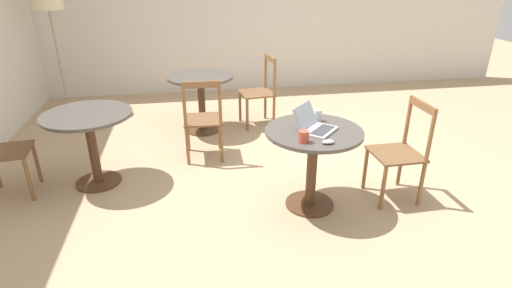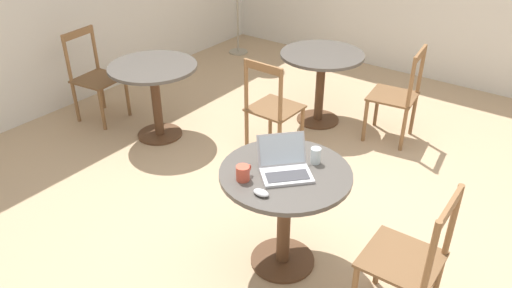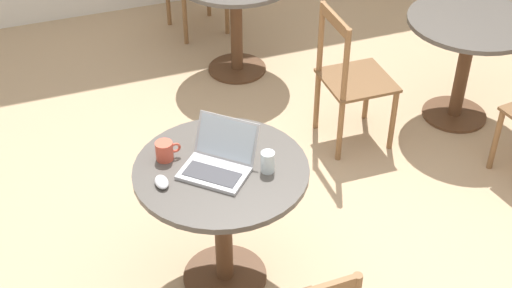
{
  "view_description": "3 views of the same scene",
  "coord_description": "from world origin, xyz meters",
  "px_view_note": "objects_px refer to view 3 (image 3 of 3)",
  "views": [
    {
      "loc": [
        -3.5,
        0.92,
        2.0
      ],
      "look_at": [
        -0.41,
        0.4,
        0.58
      ],
      "focal_mm": 28.0,
      "sensor_mm": 36.0,
      "label": 1
    },
    {
      "loc": [
        -2.7,
        -1.44,
        2.42
      ],
      "look_at": [
        -0.22,
        0.39,
        0.62
      ],
      "focal_mm": 35.0,
      "sensor_mm": 36.0,
      "label": 2
    },
    {
      "loc": [
        -1.27,
        -2.53,
        2.81
      ],
      "look_at": [
        -0.26,
        0.22,
        0.59
      ],
      "focal_mm": 50.0,
      "sensor_mm": 36.0,
      "label": 3
    }
  ],
  "objects_px": {
    "chair_mid_left": "(351,80)",
    "cafe_table_near": "(222,196)",
    "cafe_table_mid": "(468,43)",
    "mouse": "(162,182)",
    "laptop": "(218,162)",
    "drinking_glass": "(268,162)",
    "mug": "(165,151)",
    "cafe_table_far": "(236,2)"
  },
  "relations": [
    {
      "from": "chair_mid_left",
      "to": "laptop",
      "type": "height_order",
      "value": "laptop"
    },
    {
      "from": "mug",
      "to": "laptop",
      "type": "bearing_deg",
      "value": -37.21
    },
    {
      "from": "cafe_table_near",
      "to": "cafe_table_far",
      "type": "distance_m",
      "value": 2.1
    },
    {
      "from": "cafe_table_far",
      "to": "chair_mid_left",
      "type": "relative_size",
      "value": 0.89
    },
    {
      "from": "laptop",
      "to": "mug",
      "type": "bearing_deg",
      "value": 142.79
    },
    {
      "from": "cafe_table_far",
      "to": "drinking_glass",
      "type": "height_order",
      "value": "drinking_glass"
    },
    {
      "from": "chair_mid_left",
      "to": "mug",
      "type": "height_order",
      "value": "chair_mid_left"
    },
    {
      "from": "drinking_glass",
      "to": "mug",
      "type": "bearing_deg",
      "value": 149.23
    },
    {
      "from": "cafe_table_mid",
      "to": "cafe_table_far",
      "type": "height_order",
      "value": "same"
    },
    {
      "from": "cafe_table_mid",
      "to": "mouse",
      "type": "xyz_separation_m",
      "value": [
        -2.24,
        -0.89,
        0.19
      ]
    },
    {
      "from": "laptop",
      "to": "mouse",
      "type": "relative_size",
      "value": 4.17
    },
    {
      "from": "cafe_table_mid",
      "to": "drinking_glass",
      "type": "bearing_deg",
      "value": -151.26
    },
    {
      "from": "cafe_table_mid",
      "to": "laptop",
      "type": "height_order",
      "value": "laptop"
    },
    {
      "from": "chair_mid_left",
      "to": "cafe_table_near",
      "type": "bearing_deg",
      "value": -141.85
    },
    {
      "from": "cafe_table_near",
      "to": "drinking_glass",
      "type": "xyz_separation_m",
      "value": [
        0.2,
        -0.09,
        0.22
      ]
    },
    {
      "from": "cafe_table_mid",
      "to": "mug",
      "type": "height_order",
      "value": "mug"
    },
    {
      "from": "cafe_table_far",
      "to": "mouse",
      "type": "bearing_deg",
      "value": -117.38
    },
    {
      "from": "cafe_table_mid",
      "to": "mouse",
      "type": "bearing_deg",
      "value": -158.26
    },
    {
      "from": "laptop",
      "to": "drinking_glass",
      "type": "relative_size",
      "value": 4.02
    },
    {
      "from": "chair_mid_left",
      "to": "mouse",
      "type": "distance_m",
      "value": 1.71
    },
    {
      "from": "laptop",
      "to": "mouse",
      "type": "height_order",
      "value": "laptop"
    },
    {
      "from": "cafe_table_mid",
      "to": "mug",
      "type": "xyz_separation_m",
      "value": [
        -2.17,
        -0.71,
        0.22
      ]
    },
    {
      "from": "mouse",
      "to": "chair_mid_left",
      "type": "bearing_deg",
      "value": 32.71
    },
    {
      "from": "cafe_table_mid",
      "to": "laptop",
      "type": "bearing_deg",
      "value": -156.05
    },
    {
      "from": "cafe_table_mid",
      "to": "cafe_table_far",
      "type": "bearing_deg",
      "value": 137.76
    },
    {
      "from": "chair_mid_left",
      "to": "laptop",
      "type": "bearing_deg",
      "value": -142.1
    },
    {
      "from": "cafe_table_mid",
      "to": "chair_mid_left",
      "type": "relative_size",
      "value": 0.89
    },
    {
      "from": "cafe_table_near",
      "to": "mug",
      "type": "relative_size",
      "value": 6.8
    },
    {
      "from": "cafe_table_mid",
      "to": "laptop",
      "type": "relative_size",
      "value": 1.97
    },
    {
      "from": "cafe_table_far",
      "to": "laptop",
      "type": "bearing_deg",
      "value": -111.03
    },
    {
      "from": "mouse",
      "to": "mug",
      "type": "height_order",
      "value": "mug"
    },
    {
      "from": "cafe_table_mid",
      "to": "chair_mid_left",
      "type": "bearing_deg",
      "value": 178.85
    },
    {
      "from": "cafe_table_mid",
      "to": "mouse",
      "type": "distance_m",
      "value": 2.42
    },
    {
      "from": "cafe_table_far",
      "to": "mug",
      "type": "distance_m",
      "value": 2.06
    },
    {
      "from": "mouse",
      "to": "cafe_table_far",
      "type": "bearing_deg",
      "value": 62.62
    },
    {
      "from": "chair_mid_left",
      "to": "mug",
      "type": "bearing_deg",
      "value": -151.62
    },
    {
      "from": "drinking_glass",
      "to": "laptop",
      "type": "bearing_deg",
      "value": 156.67
    },
    {
      "from": "cafe_table_near",
      "to": "cafe_table_far",
      "type": "bearing_deg",
      "value": 69.29
    },
    {
      "from": "cafe_table_far",
      "to": "laptop",
      "type": "distance_m",
      "value": 2.12
    },
    {
      "from": "drinking_glass",
      "to": "mouse",
      "type": "bearing_deg",
      "value": 171.67
    },
    {
      "from": "cafe_table_near",
      "to": "cafe_table_far",
      "type": "height_order",
      "value": "same"
    },
    {
      "from": "cafe_table_far",
      "to": "drinking_glass",
      "type": "bearing_deg",
      "value": -104.9
    }
  ]
}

